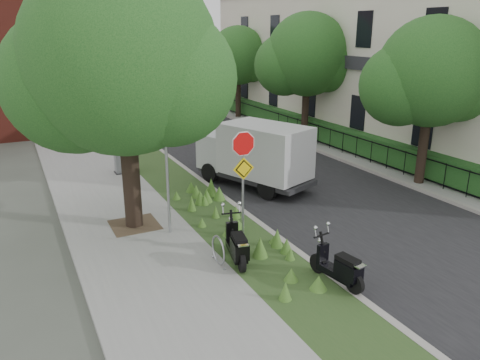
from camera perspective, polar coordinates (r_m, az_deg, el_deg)
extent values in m
plane|color=#4C5147|center=(13.83, 6.71, -7.12)|extent=(120.00, 120.00, 0.00)
cube|color=gray|center=(21.40, -18.10, 1.41)|extent=(3.50, 60.00, 0.12)
cube|color=#2C4C20|center=(21.92, -11.01, 2.37)|extent=(2.00, 60.00, 0.12)
cube|color=#9E9991|center=(22.19, -8.53, 2.71)|extent=(0.20, 60.00, 0.13)
cube|color=black|center=(23.47, -0.37, 3.60)|extent=(7.00, 60.00, 0.01)
cube|color=#9E9991|center=(25.14, 6.83, 4.58)|extent=(0.20, 60.00, 0.13)
cube|color=gray|center=(26.09, 9.98, 4.92)|extent=(3.20, 60.00, 0.12)
cylinder|color=black|center=(14.00, -13.34, 3.10)|extent=(0.52, 0.52, 4.48)
sphere|color=#17461A|center=(13.58, -14.18, 14.25)|extent=(5.40, 5.40, 5.40)
sphere|color=#17461A|center=(14.22, -19.57, 11.19)|extent=(4.05, 4.05, 4.05)
sphere|color=#17461A|center=(13.25, -8.69, 12.16)|extent=(3.78, 3.78, 3.78)
cube|color=#473828|center=(14.71, -12.72, -5.34)|extent=(1.40, 1.40, 0.01)
cylinder|color=#A5A8AD|center=(13.32, -8.91, 1.55)|extent=(0.08, 0.08, 4.00)
torus|color=#A5A8AD|center=(11.97, -2.66, -8.53)|extent=(0.05, 0.77, 0.77)
cube|color=#A5A8AD|center=(11.85, -1.91, -10.79)|extent=(0.06, 0.06, 0.04)
cube|color=#A5A8AD|center=(12.43, -3.31, -9.34)|extent=(0.06, 0.06, 0.04)
cylinder|color=#A5A8AD|center=(13.05, 0.36, -0.88)|extent=(0.07, 0.07, 3.00)
cylinder|color=red|center=(12.68, 0.44, 4.44)|extent=(0.86, 0.03, 0.86)
cylinder|color=white|center=(12.69, 0.40, 4.45)|extent=(0.94, 0.02, 0.94)
cube|color=yellow|center=(12.86, 0.43, 1.40)|extent=(0.64, 0.03, 0.64)
cube|color=black|center=(25.31, 8.26, 6.95)|extent=(0.04, 24.00, 0.04)
cube|color=black|center=(25.47, 8.18, 5.18)|extent=(0.04, 24.00, 0.04)
cylinder|color=black|center=(25.40, 8.21, 5.95)|extent=(0.03, 0.03, 1.00)
cube|color=#194318|center=(25.79, 9.51, 6.18)|extent=(1.00, 24.00, 1.10)
cube|color=beige|center=(27.60, 16.14, 13.49)|extent=(7.00, 26.00, 8.00)
cube|color=#2D2D33|center=(25.34, 10.04, 14.25)|extent=(0.25, 26.00, 0.60)
cylinder|color=black|center=(19.08, 21.57, 5.19)|extent=(0.36, 0.36, 3.81)
sphere|color=#17461A|center=(18.75, 22.39, 12.08)|extent=(4.00, 4.00, 4.00)
sphere|color=#17461A|center=(18.56, 18.93, 10.85)|extent=(3.00, 3.00, 3.00)
sphere|color=#17461A|center=(19.08, 25.00, 10.62)|extent=(2.80, 2.80, 2.80)
cylinder|color=black|center=(25.02, 7.99, 9.31)|extent=(0.36, 0.36, 4.03)
sphere|color=#17461A|center=(24.78, 8.24, 14.91)|extent=(4.20, 4.20, 4.20)
sphere|color=#17461A|center=(24.82, 5.48, 13.80)|extent=(3.15, 3.15, 3.15)
sphere|color=#17461A|center=(24.86, 10.54, 13.84)|extent=(2.94, 2.94, 2.94)
cylinder|color=black|center=(31.91, -0.23, 10.98)|extent=(0.36, 0.36, 3.64)
sphere|color=#17461A|center=(31.72, -0.23, 14.94)|extent=(3.80, 3.80, 3.80)
sphere|color=#17461A|center=(31.90, -2.12, 14.09)|extent=(2.85, 2.85, 2.85)
sphere|color=#17461A|center=(31.66, 1.43, 14.24)|extent=(2.66, 2.66, 2.66)
cylinder|color=black|center=(12.74, -1.12, -7.40)|extent=(0.23, 0.53, 0.52)
cylinder|color=black|center=(11.66, 0.21, -9.95)|extent=(0.23, 0.53, 0.52)
cube|color=black|center=(12.14, -0.43, -8.64)|extent=(0.59, 1.20, 0.18)
cube|color=black|center=(11.73, -0.05, -8.33)|extent=(0.50, 0.72, 0.40)
cube|color=black|center=(11.66, -0.11, -7.08)|extent=(0.43, 0.65, 0.12)
cylinder|color=black|center=(11.78, 9.51, -9.98)|extent=(0.19, 0.50, 0.49)
cylinder|color=black|center=(11.10, 13.81, -12.15)|extent=(0.19, 0.50, 0.49)
cube|color=black|center=(11.39, 11.77, -11.05)|extent=(0.48, 1.12, 0.17)
cube|color=black|center=(11.10, 13.10, -10.65)|extent=(0.43, 0.66, 0.38)
cube|color=black|center=(11.01, 13.00, -9.44)|extent=(0.37, 0.60, 0.11)
cube|color=#262628|center=(18.05, 1.83, 0.57)|extent=(3.26, 4.88, 0.16)
cube|color=#B7BABC|center=(19.00, -2.21, 3.76)|extent=(2.08, 1.76, 1.38)
cube|color=silver|center=(17.46, 3.04, 3.63)|extent=(2.95, 3.74, 1.90)
cube|color=#262628|center=(20.11, -13.93, 0.98)|extent=(0.78, 0.52, 0.03)
cube|color=slate|center=(19.98, -14.03, 2.34)|extent=(0.69, 0.43, 1.03)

